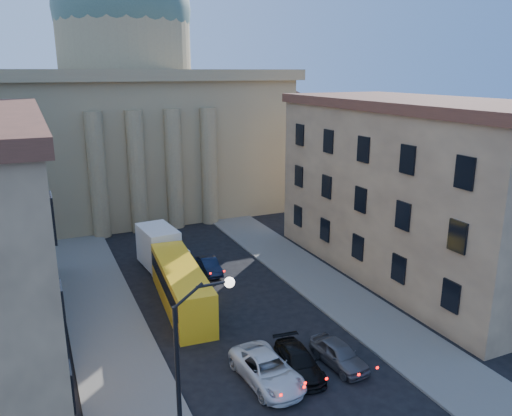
{
  "coord_description": "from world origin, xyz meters",
  "views": [
    {
      "loc": [
        -11.9,
        -9.37,
        16.85
      ],
      "look_at": [
        0.1,
        17.08,
        8.84
      ],
      "focal_mm": 35.0,
      "sensor_mm": 36.0,
      "label": 1
    }
  ],
  "objects": [
    {
      "name": "sidewalk_left",
      "position": [
        -8.5,
        18.0,
        0.07
      ],
      "size": [
        5.0,
        60.0,
        0.15
      ],
      "primitive_type": "cube",
      "color": "#625F5A",
      "rests_on": "ground"
    },
    {
      "name": "sidewalk_right",
      "position": [
        8.5,
        18.0,
        0.07
      ],
      "size": [
        5.0,
        60.0,
        0.15
      ],
      "primitive_type": "cube",
      "color": "#625F5A",
      "rests_on": "ground"
    },
    {
      "name": "church",
      "position": [
        0.0,
        55.47,
        11.88
      ],
      "size": [
        68.02,
        28.76,
        36.6
      ],
      "color": "#8E7A57",
      "rests_on": "ground"
    },
    {
      "name": "building_right",
      "position": [
        17.0,
        22.0,
        7.42
      ],
      "size": [
        11.6,
        26.6,
        14.7
      ],
      "color": "tan",
      "rests_on": "ground"
    },
    {
      "name": "street_lamp",
      "position": [
        -6.97,
        8.0,
        5.29
      ],
      "size": [
        2.62,
        0.44,
        8.83
      ],
      "color": "black",
      "rests_on": "ground"
    },
    {
      "name": "car_left_mid",
      "position": [
        -1.27,
        12.57,
        0.76
      ],
      "size": [
        2.89,
        5.65,
        1.53
      ],
      "primitive_type": "imported",
      "rotation": [
        0.0,
        0.0,
        0.06
      ],
      "color": "silver",
      "rests_on": "ground"
    },
    {
      "name": "car_right_mid",
      "position": [
        0.8,
        12.65,
        0.67
      ],
      "size": [
        2.41,
        4.83,
        1.35
      ],
      "primitive_type": "imported",
      "rotation": [
        0.0,
        0.0,
        -0.12
      ],
      "color": "black",
      "rests_on": "ground"
    },
    {
      "name": "car_right_far",
      "position": [
        3.32,
        12.33,
        0.72
      ],
      "size": [
        2.06,
        4.37,
        1.44
      ],
      "primitive_type": "imported",
      "rotation": [
        0.0,
        0.0,
        0.09
      ],
      "color": "#4C4D51",
      "rests_on": "ground"
    },
    {
      "name": "car_right_distant",
      "position": [
        0.97,
        28.75,
        0.65
      ],
      "size": [
        1.51,
        3.96,
        1.29
      ],
      "primitive_type": "imported",
      "rotation": [
        0.0,
        0.0,
        -0.04
      ],
      "color": "black",
      "rests_on": "ground"
    },
    {
      "name": "city_bus",
      "position": [
        -2.99,
        23.6,
        1.7
      ],
      "size": [
        3.43,
        11.41,
        3.17
      ],
      "rotation": [
        0.0,
        0.0,
        -0.08
      ],
      "color": "yellow",
      "rests_on": "ground"
    },
    {
      "name": "box_truck",
      "position": [
        -2.56,
        30.93,
        1.73
      ],
      "size": [
        3.19,
        6.84,
        3.64
      ],
      "rotation": [
        0.0,
        0.0,
        0.09
      ],
      "color": "silver",
      "rests_on": "ground"
    }
  ]
}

